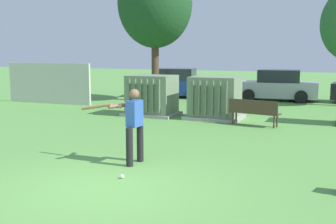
{
  "coord_description": "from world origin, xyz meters",
  "views": [
    {
      "loc": [
        4.09,
        -6.67,
        2.59
      ],
      "look_at": [
        -0.1,
        3.5,
        1.0
      ],
      "focal_mm": 45.26,
      "sensor_mm": 36.0,
      "label": 1
    }
  ],
  "objects_px": {
    "parked_car_leftmost": "(174,84)",
    "parked_car_left_of_center": "(276,86)",
    "transformer_mid_west": "(215,98)",
    "transformer_west": "(152,96)",
    "batter": "(132,122)",
    "sports_ball": "(122,176)",
    "park_bench": "(254,111)"
  },
  "relations": [
    {
      "from": "park_bench",
      "to": "parked_car_left_of_center",
      "type": "relative_size",
      "value": 0.43
    },
    {
      "from": "park_bench",
      "to": "batter",
      "type": "xyz_separation_m",
      "value": [
        -1.61,
        -6.06,
        0.44
      ]
    },
    {
      "from": "transformer_west",
      "to": "transformer_mid_west",
      "type": "xyz_separation_m",
      "value": [
        2.61,
        0.09,
        0.0
      ]
    },
    {
      "from": "transformer_mid_west",
      "to": "batter",
      "type": "xyz_separation_m",
      "value": [
        0.08,
        -7.05,
        0.19
      ]
    },
    {
      "from": "transformer_mid_west",
      "to": "transformer_west",
      "type": "bearing_deg",
      "value": -178.07
    },
    {
      "from": "parked_car_leftmost",
      "to": "park_bench",
      "type": "bearing_deg",
      "value": -51.67
    },
    {
      "from": "transformer_west",
      "to": "sports_ball",
      "type": "height_order",
      "value": "transformer_west"
    },
    {
      "from": "transformer_west",
      "to": "transformer_mid_west",
      "type": "relative_size",
      "value": 1.0
    },
    {
      "from": "transformer_mid_west",
      "to": "parked_car_leftmost",
      "type": "distance_m",
      "value": 7.89
    },
    {
      "from": "transformer_west",
      "to": "batter",
      "type": "relative_size",
      "value": 1.21
    },
    {
      "from": "parked_car_leftmost",
      "to": "parked_car_left_of_center",
      "type": "bearing_deg",
      "value": 4.9
    },
    {
      "from": "parked_car_leftmost",
      "to": "parked_car_left_of_center",
      "type": "height_order",
      "value": "same"
    },
    {
      "from": "batter",
      "to": "parked_car_left_of_center",
      "type": "xyz_separation_m",
      "value": [
        1.22,
        14.14,
        -0.22
      ]
    },
    {
      "from": "parked_car_leftmost",
      "to": "parked_car_left_of_center",
      "type": "relative_size",
      "value": 1.02
    },
    {
      "from": "sports_ball",
      "to": "parked_car_leftmost",
      "type": "relative_size",
      "value": 0.02
    },
    {
      "from": "transformer_mid_west",
      "to": "parked_car_left_of_center",
      "type": "relative_size",
      "value": 0.49
    },
    {
      "from": "sports_ball",
      "to": "parked_car_leftmost",
      "type": "xyz_separation_m",
      "value": [
        -4.73,
        14.8,
        0.71
      ]
    },
    {
      "from": "park_bench",
      "to": "parked_car_left_of_center",
      "type": "bearing_deg",
      "value": 92.76
    },
    {
      "from": "transformer_west",
      "to": "parked_car_left_of_center",
      "type": "relative_size",
      "value": 0.49
    },
    {
      "from": "parked_car_left_of_center",
      "to": "park_bench",
      "type": "bearing_deg",
      "value": -87.24
    },
    {
      "from": "transformer_mid_west",
      "to": "sports_ball",
      "type": "distance_m",
      "value": 8.24
    },
    {
      "from": "transformer_west",
      "to": "park_bench",
      "type": "xyz_separation_m",
      "value": [
        4.3,
        -0.9,
        -0.25
      ]
    },
    {
      "from": "transformer_mid_west",
      "to": "parked_car_left_of_center",
      "type": "height_order",
      "value": "same"
    },
    {
      "from": "transformer_mid_west",
      "to": "sports_ball",
      "type": "xyz_separation_m",
      "value": [
        0.41,
        -8.19,
        -0.74
      ]
    },
    {
      "from": "park_bench",
      "to": "parked_car_left_of_center",
      "type": "xyz_separation_m",
      "value": [
        -0.39,
        8.07,
        0.22
      ]
    },
    {
      "from": "transformer_west",
      "to": "parked_car_leftmost",
      "type": "height_order",
      "value": "same"
    },
    {
      "from": "parked_car_left_of_center",
      "to": "parked_car_leftmost",
      "type": "bearing_deg",
      "value": -175.1
    },
    {
      "from": "park_bench",
      "to": "transformer_mid_west",
      "type": "bearing_deg",
      "value": 149.74
    },
    {
      "from": "batter",
      "to": "sports_ball",
      "type": "bearing_deg",
      "value": -73.72
    },
    {
      "from": "transformer_mid_west",
      "to": "parked_car_left_of_center",
      "type": "distance_m",
      "value": 7.21
    },
    {
      "from": "sports_ball",
      "to": "parked_car_left_of_center",
      "type": "relative_size",
      "value": 0.02
    },
    {
      "from": "batter",
      "to": "parked_car_left_of_center",
      "type": "relative_size",
      "value": 0.4
    }
  ]
}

